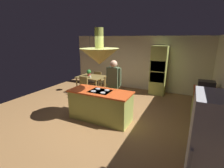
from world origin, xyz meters
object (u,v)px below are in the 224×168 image
oven_tower (159,71)px  canister_flour (210,102)px  chair_by_back_wall (99,79)px  kitchen_island (101,105)px  refrigerator (216,157)px  potted_plant_on_table (89,72)px  dining_table (91,78)px  chair_facing_island (82,86)px  canister_sugar (209,99)px  microwave_on_counter (206,85)px  person_at_island (114,83)px  canister_tea (209,96)px  cup_on_table (90,77)px

oven_tower → canister_flour: size_ratio=12.92×
canister_flour → chair_by_back_wall: bearing=150.4°
kitchen_island → chair_by_back_wall: kitchen_island is taller
kitchen_island → oven_tower: 3.48m
oven_tower → refrigerator: 5.23m
potted_plant_on_table → dining_table: bearing=-12.3°
dining_table → refrigerator: bearing=-40.2°
dining_table → chair_facing_island: bearing=-90.0°
canister_sugar → microwave_on_counter: size_ratio=0.39×
dining_table → microwave_on_counter: 4.60m
dining_table → canister_sugar: size_ratio=6.44×
person_at_island → kitchen_island: bearing=-100.2°
oven_tower → canister_tea: size_ratio=9.83×
dining_table → chair_by_back_wall: bearing=90.0°
dining_table → oven_tower: bearing=22.2°
chair_facing_island → canister_flour: 4.72m
cup_on_table → canister_tea: bearing=-16.3°
person_at_island → cup_on_table: person_at_island is taller
refrigerator → chair_facing_island: (-4.50, 3.11, -0.38)m
dining_table → person_at_island: size_ratio=0.65×
chair_facing_island → cup_on_table: 0.56m
kitchen_island → refrigerator: (2.80, -1.70, 0.42)m
chair_by_back_wall → canister_flour: bearing=150.4°
oven_tower → microwave_on_counter: bearing=-44.9°
canister_flour → refrigerator: bearing=-91.2°
person_at_island → dining_table: bearing=142.1°
canister_sugar → canister_tea: (0.00, 0.18, 0.02)m
potted_plant_on_table → canister_sugar: canister_sugar is taller
chair_by_back_wall → canister_flour: (4.54, -2.58, 0.50)m
kitchen_island → canister_flour: 2.90m
refrigerator → person_at_island: person_at_island is taller
chair_by_back_wall → potted_plant_on_table: potted_plant_on_table is taller
oven_tower → dining_table: (-2.80, -1.14, -0.40)m
kitchen_island → canister_tea: bearing=11.3°
chair_facing_island → chair_by_back_wall: size_ratio=1.00×
dining_table → kitchen_island: bearing=-51.0°
kitchen_island → chair_by_back_wall: size_ratio=2.21×
chair_facing_island → canister_flour: canister_flour is taller
potted_plant_on_table → cup_on_table: size_ratio=3.33×
dining_table → person_at_island: 2.34m
person_at_island → microwave_on_counter: person_at_island is taller
chair_facing_island → chair_by_back_wall: (0.00, 1.38, 0.00)m
chair_by_back_wall → canister_flour: canister_flour is taller
canister_sugar → chair_by_back_wall: bearing=152.1°
person_at_island → cup_on_table: 2.09m
kitchen_island → cup_on_table: (-1.59, 1.86, 0.34)m
person_at_island → canister_sugar: 2.73m
oven_tower → cup_on_table: bearing=-152.8°
canister_flour → canister_tea: bearing=90.0°
microwave_on_counter → dining_table: bearing=172.6°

